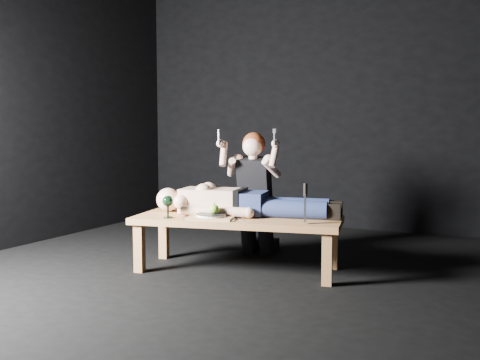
{
  "coord_description": "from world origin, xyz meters",
  "views": [
    {
      "loc": [
        1.83,
        -3.82,
        1.13
      ],
      "look_at": [
        -0.09,
        0.16,
        0.75
      ],
      "focal_mm": 40.17,
      "sensor_mm": 36.0,
      "label": 1
    }
  ],
  "objects_px": {
    "goblet": "(168,207)",
    "carving_knife": "(305,204)",
    "kneeling_woman": "(257,192)",
    "serving_tray": "(211,218)",
    "table": "(237,244)",
    "lying_man": "(247,199)"
  },
  "relations": [
    {
      "from": "goblet",
      "to": "carving_knife",
      "type": "bearing_deg",
      "value": 11.1
    },
    {
      "from": "kneeling_woman",
      "to": "serving_tray",
      "type": "distance_m",
      "value": 0.82
    },
    {
      "from": "goblet",
      "to": "table",
      "type": "bearing_deg",
      "value": 32.37
    },
    {
      "from": "table",
      "to": "goblet",
      "type": "bearing_deg",
      "value": -158.4
    },
    {
      "from": "serving_tray",
      "to": "goblet",
      "type": "relative_size",
      "value": 1.97
    },
    {
      "from": "kneeling_woman",
      "to": "carving_knife",
      "type": "height_order",
      "value": "kneeling_woman"
    },
    {
      "from": "lying_man",
      "to": "carving_knife",
      "type": "height_order",
      "value": "carving_knife"
    },
    {
      "from": "lying_man",
      "to": "goblet",
      "type": "xyz_separation_m",
      "value": [
        -0.51,
        -0.43,
        -0.04
      ]
    },
    {
      "from": "serving_tray",
      "to": "goblet",
      "type": "bearing_deg",
      "value": -162.11
    },
    {
      "from": "kneeling_woman",
      "to": "serving_tray",
      "type": "bearing_deg",
      "value": -98.78
    },
    {
      "from": "table",
      "to": "kneeling_woman",
      "type": "distance_m",
      "value": 0.72
    },
    {
      "from": "table",
      "to": "goblet",
      "type": "xyz_separation_m",
      "value": [
        -0.48,
        -0.3,
        0.32
      ]
    },
    {
      "from": "carving_knife",
      "to": "kneeling_woman",
      "type": "bearing_deg",
      "value": 124.72
    },
    {
      "from": "lying_man",
      "to": "serving_tray",
      "type": "bearing_deg",
      "value": -127.83
    },
    {
      "from": "goblet",
      "to": "serving_tray",
      "type": "bearing_deg",
      "value": 17.89
    },
    {
      "from": "lying_man",
      "to": "kneeling_woman",
      "type": "relative_size",
      "value": 1.43
    },
    {
      "from": "kneeling_woman",
      "to": "table",
      "type": "bearing_deg",
      "value": -86.86
    },
    {
      "from": "kneeling_woman",
      "to": "goblet",
      "type": "xyz_separation_m",
      "value": [
        -0.38,
        -0.92,
        -0.05
      ]
    },
    {
      "from": "kneeling_woman",
      "to": "goblet",
      "type": "relative_size",
      "value": 6.46
    },
    {
      "from": "serving_tray",
      "to": "carving_knife",
      "type": "xyz_separation_m",
      "value": [
        0.75,
        0.1,
        0.14
      ]
    },
    {
      "from": "kneeling_woman",
      "to": "serving_tray",
      "type": "height_order",
      "value": "kneeling_woman"
    },
    {
      "from": "table",
      "to": "serving_tray",
      "type": "height_order",
      "value": "serving_tray"
    }
  ]
}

